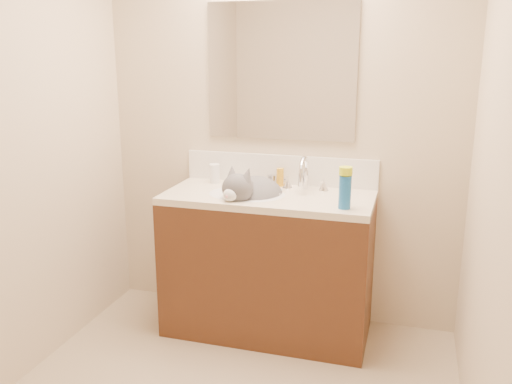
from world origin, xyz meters
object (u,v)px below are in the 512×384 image
Objects in this scene: basin at (247,205)px; pill_bottle at (214,173)px; vanity_cabinet at (268,267)px; spray_can at (345,192)px; amber_bottle at (280,177)px; cat at (252,196)px; silver_jar at (271,180)px; faucet at (304,176)px.

pill_bottle is (-0.28, 0.20, 0.13)m from basin.
vanity_cabinet is 0.73m from spray_can.
amber_bottle is at bearing 4.40° from pill_bottle.
cat reaches higher than spray_can.
amber_bottle reaches higher than silver_jar.
faucet reaches higher than pill_bottle.
basin is 0.89× the size of cat.
vanity_cabinet is at bearing 159.63° from spray_can.
silver_jar is (0.08, 0.25, 0.10)m from basin.
vanity_cabinet is 0.54m from amber_bottle.
vanity_cabinet is at bearing -79.23° from silver_jar.
cat reaches higher than basin.
vanity_cabinet is 0.53m from silver_jar.
pill_bottle is at bearing -175.60° from amber_bottle.
silver_jar is at bearing 167.11° from amber_bottle.
cat reaches higher than vanity_cabinet.
amber_bottle is 0.58m from spray_can.
spray_can is (0.44, -0.37, 0.03)m from amber_bottle.
faucet is at bearing -22.17° from amber_bottle.
cat is at bearing -103.05° from silver_jar.
vanity_cabinet is 10.86× the size of amber_bottle.
cat reaches higher than amber_bottle.
faucet is 0.18m from amber_bottle.
vanity_cabinet is 2.67× the size of basin.
faucet is 2.38× the size of pill_bottle.
silver_jar reaches higher than basin.
amber_bottle is at bearing 85.04° from vanity_cabinet.
basin is 0.30m from amber_bottle.
faucet is 2.53× the size of amber_bottle.
pill_bottle is (-0.40, 0.17, 0.51)m from vanity_cabinet.
vanity_cabinet is 0.40m from basin.
pill_bottle reaches higher than basin.
pill_bottle reaches higher than silver_jar.
vanity_cabinet is at bearing 14.04° from basin.
pill_bottle is 1.06× the size of amber_bottle.
faucet is (0.18, 0.14, 0.54)m from vanity_cabinet.
vanity_cabinet is at bearing -94.96° from amber_bottle.
cat is at bearing -169.09° from vanity_cabinet.
vanity_cabinet is at bearing -23.46° from pill_bottle.
faucet is at bearing 132.12° from spray_can.
basin is (-0.12, -0.03, 0.38)m from vanity_cabinet.
spray_can is at bearing -37.78° from silver_jar.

